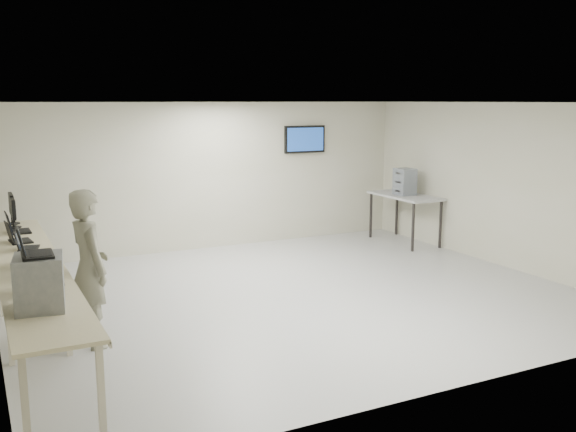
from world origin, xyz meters
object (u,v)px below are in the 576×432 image
equipment_box (39,282)px  side_table (405,198)px  soldier (89,268)px  workbench (30,269)px

equipment_box → side_table: equipment_box is taller
equipment_box → side_table: 8.32m
equipment_box → side_table: size_ratio=0.32×
equipment_box → side_table: (7.25, 4.08, -0.25)m
equipment_box → soldier: (0.65, 1.23, -0.23)m
equipment_box → soldier: soldier is taller
workbench → equipment_box: bearing=-91.9°
workbench → soldier: (0.59, -0.68, 0.10)m
workbench → side_table: (7.19, 2.17, 0.08)m
workbench → soldier: soldier is taller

